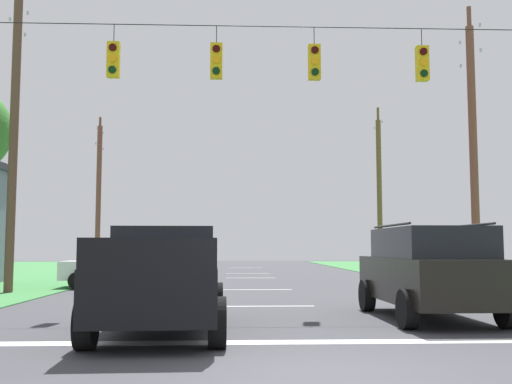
{
  "coord_description": "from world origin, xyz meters",
  "views": [
    {
      "loc": [
        -0.94,
        -7.51,
        1.57
      ],
      "look_at": [
        -0.18,
        11.61,
        3.31
      ],
      "focal_mm": 42.24,
      "sensor_mm": 36.0,
      "label": 1
    }
  ],
  "objects_px": {
    "overhead_signal_span": "(264,136)",
    "distant_car_crossing_white": "(120,267)",
    "suv_black": "(429,270)",
    "utility_pole_mid_left": "(14,133)",
    "utility_pole_mid_right": "(473,148)",
    "utility_pole_far_right": "(379,193)",
    "utility_pole_far_left": "(99,194)",
    "pickup_truck": "(163,279)"
  },
  "relations": [
    {
      "from": "pickup_truck",
      "to": "utility_pole_mid_right",
      "type": "height_order",
      "value": "utility_pole_mid_right"
    },
    {
      "from": "utility_pole_mid_right",
      "to": "utility_pole_far_right",
      "type": "distance_m",
      "value": 14.21
    },
    {
      "from": "distant_car_crossing_white",
      "to": "overhead_signal_span",
      "type": "bearing_deg",
      "value": -56.54
    },
    {
      "from": "overhead_signal_span",
      "to": "utility_pole_mid_left",
      "type": "distance_m",
      "value": 9.85
    },
    {
      "from": "distant_car_crossing_white",
      "to": "utility_pole_mid_left",
      "type": "bearing_deg",
      "value": -141.08
    },
    {
      "from": "pickup_truck",
      "to": "distant_car_crossing_white",
      "type": "relative_size",
      "value": 1.25
    },
    {
      "from": "utility_pole_far_left",
      "to": "distant_car_crossing_white",
      "type": "bearing_deg",
      "value": -73.23
    },
    {
      "from": "overhead_signal_span",
      "to": "distant_car_crossing_white",
      "type": "xyz_separation_m",
      "value": [
        -5.11,
        7.73,
        -3.7
      ]
    },
    {
      "from": "overhead_signal_span",
      "to": "pickup_truck",
      "type": "height_order",
      "value": "overhead_signal_span"
    },
    {
      "from": "suv_black",
      "to": "overhead_signal_span",
      "type": "bearing_deg",
      "value": 143.4
    },
    {
      "from": "utility_pole_far_left",
      "to": "suv_black",
      "type": "bearing_deg",
      "value": -60.86
    },
    {
      "from": "pickup_truck",
      "to": "suv_black",
      "type": "distance_m",
      "value": 5.86
    },
    {
      "from": "overhead_signal_span",
      "to": "utility_pole_far_right",
      "type": "xyz_separation_m",
      "value": [
        7.84,
        19.24,
        0.22
      ]
    },
    {
      "from": "overhead_signal_span",
      "to": "suv_black",
      "type": "xyz_separation_m",
      "value": [
        3.48,
        -2.59,
        -3.42
      ]
    },
    {
      "from": "pickup_truck",
      "to": "utility_pole_far_right",
      "type": "relative_size",
      "value": 0.56
    },
    {
      "from": "overhead_signal_span",
      "to": "utility_pole_mid_left",
      "type": "height_order",
      "value": "utility_pole_mid_left"
    },
    {
      "from": "suv_black",
      "to": "utility_pole_mid_left",
      "type": "xyz_separation_m",
      "value": [
        -11.85,
        7.69,
        4.43
      ]
    },
    {
      "from": "utility_pole_mid_right",
      "to": "utility_pole_far_right",
      "type": "height_order",
      "value": "utility_pole_mid_right"
    },
    {
      "from": "utility_pole_mid_left",
      "to": "utility_pole_far_left",
      "type": "bearing_deg",
      "value": 90.36
    },
    {
      "from": "suv_black",
      "to": "distant_car_crossing_white",
      "type": "height_order",
      "value": "suv_black"
    },
    {
      "from": "pickup_truck",
      "to": "suv_black",
      "type": "bearing_deg",
      "value": 17.31
    },
    {
      "from": "distant_car_crossing_white",
      "to": "utility_pole_mid_right",
      "type": "bearing_deg",
      "value": -11.87
    },
    {
      "from": "distant_car_crossing_white",
      "to": "utility_pole_mid_left",
      "type": "distance_m",
      "value": 6.3
    },
    {
      "from": "suv_black",
      "to": "utility_pole_far_right",
      "type": "xyz_separation_m",
      "value": [
        4.36,
        21.83,
        3.65
      ]
    },
    {
      "from": "utility_pole_far_right",
      "to": "utility_pole_far_left",
      "type": "relative_size",
      "value": 1.09
    },
    {
      "from": "overhead_signal_span",
      "to": "utility_pole_mid_right",
      "type": "xyz_separation_m",
      "value": [
        7.71,
        5.04,
        0.58
      ]
    },
    {
      "from": "overhead_signal_span",
      "to": "utility_pole_far_left",
      "type": "distance_m",
      "value": 20.64
    },
    {
      "from": "overhead_signal_span",
      "to": "distant_car_crossing_white",
      "type": "bearing_deg",
      "value": 123.46
    },
    {
      "from": "overhead_signal_span",
      "to": "utility_pole_far_right",
      "type": "relative_size",
      "value": 1.56
    },
    {
      "from": "utility_pole_far_right",
      "to": "utility_pole_mid_left",
      "type": "bearing_deg",
      "value": -138.9
    },
    {
      "from": "pickup_truck",
      "to": "utility_pole_far_left",
      "type": "bearing_deg",
      "value": 105.33
    },
    {
      "from": "overhead_signal_span",
      "to": "suv_black",
      "type": "distance_m",
      "value": 5.53
    },
    {
      "from": "pickup_truck",
      "to": "utility_pole_mid_right",
      "type": "bearing_deg",
      "value": 43.66
    },
    {
      "from": "distant_car_crossing_white",
      "to": "utility_pole_far_right",
      "type": "bearing_deg",
      "value": 41.62
    },
    {
      "from": "overhead_signal_span",
      "to": "pickup_truck",
      "type": "relative_size",
      "value": 2.82
    },
    {
      "from": "distant_car_crossing_white",
      "to": "utility_pole_mid_right",
      "type": "distance_m",
      "value": 13.78
    },
    {
      "from": "suv_black",
      "to": "utility_pole_mid_left",
      "type": "relative_size",
      "value": 0.43
    },
    {
      "from": "utility_pole_mid_left",
      "to": "utility_pole_far_left",
      "type": "xyz_separation_m",
      "value": [
        -0.09,
        13.73,
        -0.96
      ]
    },
    {
      "from": "pickup_truck",
      "to": "utility_pole_mid_right",
      "type": "relative_size",
      "value": 0.53
    },
    {
      "from": "overhead_signal_span",
      "to": "utility_pole_mid_right",
      "type": "distance_m",
      "value": 9.23
    },
    {
      "from": "utility_pole_mid_left",
      "to": "utility_pole_far_left",
      "type": "distance_m",
      "value": 13.76
    },
    {
      "from": "pickup_truck",
      "to": "utility_pole_far_right",
      "type": "distance_m",
      "value": 25.86
    }
  ]
}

